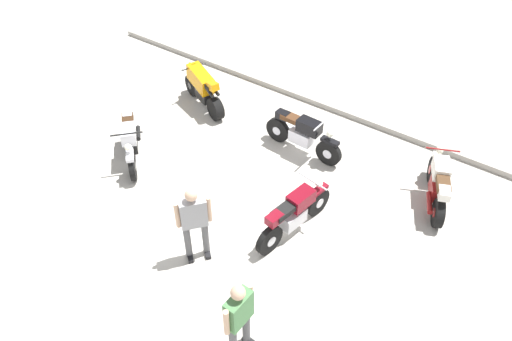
# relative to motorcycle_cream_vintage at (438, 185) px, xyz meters

# --- Properties ---
(ground_plane) EXTENTS (40.00, 40.00, 0.00)m
(ground_plane) POSITION_rel_motorcycle_cream_vintage_xyz_m (-4.18, -2.76, -0.49)
(ground_plane) COLOR #B7B2A8
(curb_edge) EXTENTS (14.00, 0.30, 0.15)m
(curb_edge) POSITION_rel_motorcycle_cream_vintage_xyz_m (-4.18, 1.84, -0.41)
(curb_edge) COLOR #9C978F
(curb_edge) RESTS_ON ground
(motorcycle_cream_vintage) EXTENTS (0.99, 1.85, 1.07)m
(motorcycle_cream_vintage) POSITION_rel_motorcycle_cream_vintage_xyz_m (0.00, 0.00, 0.00)
(motorcycle_cream_vintage) COLOR black
(motorcycle_cream_vintage) RESTS_ON ground
(motorcycle_black_cruiser) EXTENTS (2.09, 0.70, 1.09)m
(motorcycle_black_cruiser) POSITION_rel_motorcycle_cream_vintage_xyz_m (-3.21, -0.19, 0.03)
(motorcycle_black_cruiser) COLOR black
(motorcycle_black_cruiser) RESTS_ON ground
(motorcycle_maroon_cruiser) EXTENTS (0.77, 2.08, 1.09)m
(motorcycle_maroon_cruiser) POSITION_rel_motorcycle_cream_vintage_xyz_m (-2.02, -2.48, 0.03)
(motorcycle_maroon_cruiser) COLOR black
(motorcycle_maroon_cruiser) RESTS_ON ground
(motorcycle_orange_sportbike) EXTENTS (1.87, 0.99, 1.14)m
(motorcycle_orange_sportbike) POSITION_rel_motorcycle_cream_vintage_xyz_m (-6.40, -0.06, 0.11)
(motorcycle_orange_sportbike) COLOR black
(motorcycle_orange_sportbike) RESTS_ON ground
(motorcycle_silver_cruiser) EXTENTS (1.61, 1.51, 1.09)m
(motorcycle_silver_cruiser) POSITION_rel_motorcycle_cream_vintage_xyz_m (-6.38, -2.71, 0.03)
(motorcycle_silver_cruiser) COLOR black
(motorcycle_silver_cruiser) RESTS_ON ground
(person_in_gray_shirt) EXTENTS (0.53, 0.58, 1.74)m
(person_in_gray_shirt) POSITION_rel_motorcycle_cream_vintage_xyz_m (-3.21, -4.06, 0.52)
(person_in_gray_shirt) COLOR #59595B
(person_in_gray_shirt) RESTS_ON ground
(person_in_green_shirt) EXTENTS (0.32, 0.66, 1.70)m
(person_in_green_shirt) POSITION_rel_motorcycle_cream_vintage_xyz_m (-1.37, -5.15, 0.49)
(person_in_green_shirt) COLOR #59595B
(person_in_green_shirt) RESTS_ON ground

